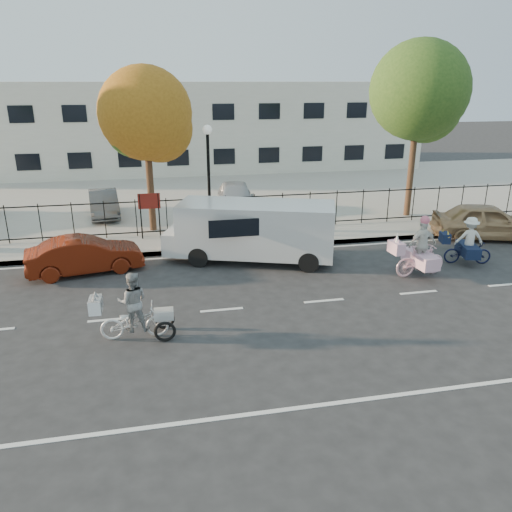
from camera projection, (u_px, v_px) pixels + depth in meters
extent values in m
plane|color=#333334|center=(222.00, 310.00, 13.92)|extent=(120.00, 120.00, 0.00)
cube|color=#A8A399|center=(203.00, 251.00, 18.56)|extent=(60.00, 0.10, 0.15)
cube|color=#A8A399|center=(200.00, 242.00, 19.53)|extent=(60.00, 2.20, 0.15)
cube|color=#A8A399|center=(184.00, 194.00, 27.75)|extent=(60.00, 15.60, 0.15)
cube|color=silver|center=(173.00, 126.00, 36.02)|extent=(34.00, 10.00, 6.00)
cylinder|color=black|center=(209.00, 186.00, 19.58)|extent=(0.12, 0.12, 4.00)
sphere|color=white|center=(207.00, 130.00, 18.87)|extent=(0.36, 0.36, 0.36)
cylinder|color=black|center=(141.00, 217.00, 19.43)|extent=(0.06, 0.06, 1.80)
cylinder|color=black|center=(159.00, 216.00, 19.57)|extent=(0.06, 0.06, 1.80)
cube|color=#59140F|center=(149.00, 201.00, 19.30)|extent=(0.85, 0.04, 0.60)
imported|color=white|center=(134.00, 322.00, 12.29)|extent=(1.67, 0.62, 0.87)
imported|color=white|center=(133.00, 302.00, 12.11)|extent=(0.75, 0.59, 1.52)
cube|color=white|center=(96.00, 305.00, 11.97)|extent=(0.30, 0.54, 0.35)
cone|color=white|center=(95.00, 294.00, 12.00)|extent=(0.13, 0.13, 0.17)
cone|color=white|center=(94.00, 298.00, 11.79)|extent=(0.13, 0.13, 0.17)
torus|color=black|center=(165.00, 332.00, 12.15)|extent=(0.54, 0.09, 0.54)
torus|color=black|center=(164.00, 319.00, 12.78)|extent=(0.54, 0.09, 0.54)
cube|color=white|center=(164.00, 314.00, 12.36)|extent=(0.49, 0.35, 0.24)
imported|color=#FFC2CF|center=(420.00, 260.00, 16.23)|extent=(1.79, 0.65, 1.05)
imported|color=silver|center=(422.00, 245.00, 16.05)|extent=(1.00, 0.49, 1.66)
cube|color=#D8A4BC|center=(396.00, 248.00, 15.80)|extent=(0.37, 0.61, 0.38)
cone|color=white|center=(397.00, 237.00, 15.68)|extent=(0.13, 0.13, 0.34)
cube|color=#D8A4BC|center=(421.00, 259.00, 16.21)|extent=(0.70, 1.42, 0.42)
sphere|color=#D6657E|center=(425.00, 220.00, 15.78)|extent=(0.30, 0.30, 0.30)
imported|color=black|center=(467.00, 252.00, 17.35)|extent=(1.69, 0.95, 0.84)
imported|color=white|center=(470.00, 238.00, 17.17)|extent=(1.06, 0.77, 1.47)
cube|color=#101A36|center=(445.00, 238.00, 17.22)|extent=(0.40, 0.57, 0.33)
cone|color=gold|center=(443.00, 231.00, 17.32)|extent=(0.11, 0.22, 0.30)
cone|color=gold|center=(448.00, 234.00, 17.01)|extent=(0.11, 0.22, 0.30)
cube|color=#101A36|center=(468.00, 249.00, 17.32)|extent=(0.81, 1.30, 0.37)
cube|color=white|center=(256.00, 228.00, 17.38)|extent=(5.69, 3.62, 1.78)
cube|color=white|center=(173.00, 247.00, 16.98)|extent=(1.10, 1.98, 0.79)
cylinder|color=black|center=(206.00, 263.00, 16.49)|extent=(0.74, 0.47, 0.69)
cylinder|color=black|center=(201.00, 247.00, 18.10)|extent=(0.74, 0.47, 0.69)
cylinder|color=black|center=(315.00, 256.00, 17.21)|extent=(0.74, 0.47, 0.69)
cylinder|color=black|center=(300.00, 241.00, 18.82)|extent=(0.74, 0.47, 0.69)
imported|color=#631B0B|center=(85.00, 255.00, 16.46)|extent=(3.87, 1.96, 1.22)
imported|color=tan|center=(487.00, 221.00, 20.02)|extent=(4.55, 2.88, 1.44)
imported|color=#4B4F52|center=(104.00, 203.00, 22.87)|extent=(1.67, 3.68, 1.17)
imported|color=#AFB1B7|center=(235.00, 197.00, 23.55)|extent=(2.13, 4.33, 1.42)
cylinder|color=#442D1D|center=(150.00, 183.00, 20.26)|extent=(0.28, 0.28, 4.25)
sphere|color=#9F6219|center=(145.00, 113.00, 19.36)|extent=(3.64, 3.64, 3.64)
sphere|color=#9F6219|center=(159.00, 129.00, 19.84)|extent=(2.67, 2.67, 2.67)
cylinder|color=#442D1D|center=(412.00, 165.00, 22.45)|extent=(0.28, 0.28, 4.96)
sphere|color=#385B1E|center=(419.00, 90.00, 21.39)|extent=(4.25, 4.25, 4.25)
sphere|color=#385B1E|center=(426.00, 107.00, 21.90)|extent=(3.12, 3.12, 3.12)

